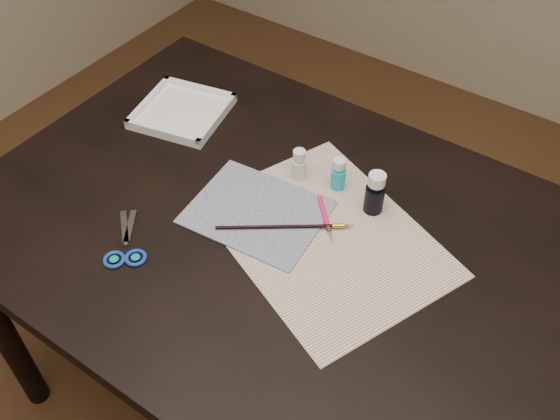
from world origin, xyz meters
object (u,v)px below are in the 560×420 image
Objects in this scene: paper at (325,237)px; scissors at (123,239)px; paint_bottle_white at (299,165)px; paint_bottle_cyan at (338,174)px; palette_tray at (182,111)px; paint_bottle_navy at (375,193)px; canvas at (257,212)px.

scissors is (-0.33, -0.24, 0.00)m from paper.
paint_bottle_cyan reaches higher than paint_bottle_white.
palette_tray is (-0.36, 0.03, -0.03)m from paint_bottle_white.
paint_bottle_navy reaches higher than palette_tray.
canvas is at bearing -170.88° from paper.
paint_bottle_white is (0.01, 0.14, 0.03)m from canvas.
palette_tray is at bearing 177.91° from paint_bottle_navy.
paint_bottle_cyan is (-0.06, 0.14, 0.04)m from paper.
paint_bottle_navy is 0.49× the size of palette_tray.
paint_bottle_white is at bearing -165.70° from paint_bottle_cyan.
paint_bottle_cyan is at bearing 14.30° from paint_bottle_white.
palette_tray is (-0.50, 0.14, 0.01)m from paper.
palette_tray reaches higher than canvas.
paint_bottle_navy reaches higher than scissors.
scissors is (-0.19, -0.35, -0.03)m from paint_bottle_white.
paper is at bearing -68.21° from paint_bottle_cyan.
paper is 4.76× the size of paint_bottle_navy.
paint_bottle_cyan is at bearing -0.40° from palette_tray.
paint_bottle_cyan is 0.10m from paint_bottle_navy.
paint_bottle_cyan is at bearing 111.79° from paper.
scissors reaches higher than canvas.
paint_bottle_navy is 0.52m from scissors.
canvas is (-0.15, -0.02, 0.00)m from paper.
paint_bottle_cyan is 0.46× the size of scissors.
paint_bottle_cyan reaches higher than canvas.
paint_bottle_white is 0.40m from scissors.
paint_bottle_navy is (0.19, 0.15, 0.05)m from canvas.
paint_bottle_cyan reaches higher than palette_tray.
paint_bottle_white is at bearing 85.45° from canvas.
canvas is 3.47× the size of paint_bottle_cyan.
paint_bottle_navy is (0.04, 0.12, 0.05)m from paper.
palette_tray is at bearing -23.99° from scissors.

